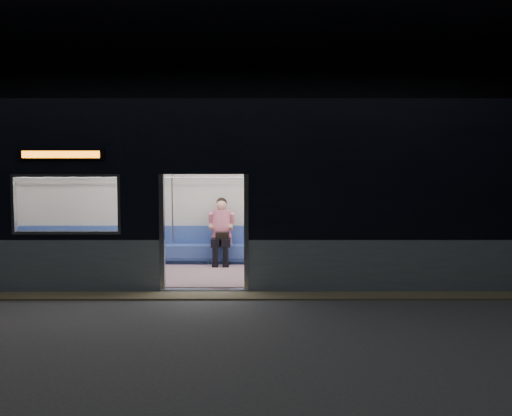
{
  "coord_description": "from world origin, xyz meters",
  "views": [
    {
      "loc": [
        0.9,
        -8.39,
        2.15
      ],
      "look_at": [
        0.91,
        2.3,
        1.37
      ],
      "focal_mm": 38.0,
      "sensor_mm": 36.0,
      "label": 1
    }
  ],
  "objects": [
    {
      "name": "station_floor",
      "position": [
        0.0,
        0.0,
        -0.01
      ],
      "size": [
        24.0,
        14.0,
        0.01
      ],
      "primitive_type": "cube",
      "color": "#47494C",
      "rests_on": "ground"
    },
    {
      "name": "station_envelope",
      "position": [
        0.0,
        0.0,
        3.66
      ],
      "size": [
        24.0,
        14.0,
        5.0
      ],
      "color": "black",
      "rests_on": "station_floor"
    },
    {
      "name": "tactile_strip",
      "position": [
        0.0,
        0.55,
        0.01
      ],
      "size": [
        22.8,
        0.5,
        0.03
      ],
      "primitive_type": "cube",
      "color": "#8C7F59",
      "rests_on": "station_floor"
    },
    {
      "name": "metro_car",
      "position": [
        -0.0,
        2.54,
        1.85
      ],
      "size": [
        18.0,
        3.04,
        3.35
      ],
      "color": "#8FA5AB",
      "rests_on": "station_floor"
    },
    {
      "name": "passenger",
      "position": [
        0.15,
        3.55,
        0.84
      ],
      "size": [
        0.47,
        0.77,
        1.46
      ],
      "rotation": [
        0.0,
        0.0,
        0.15
      ],
      "color": "black",
      "rests_on": "metro_car"
    },
    {
      "name": "handbag",
      "position": [
        0.18,
        3.3,
        0.69
      ],
      "size": [
        0.36,
        0.34,
        0.14
      ],
      "primitive_type": "cube",
      "rotation": [
        0.0,
        0.0,
        0.42
      ],
      "color": "black",
      "rests_on": "passenger"
    },
    {
      "name": "transit_map",
      "position": [
        5.0,
        3.85,
        1.49
      ],
      "size": [
        1.06,
        0.03,
        0.69
      ],
      "primitive_type": "cube",
      "color": "white",
      "rests_on": "metro_car"
    }
  ]
}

